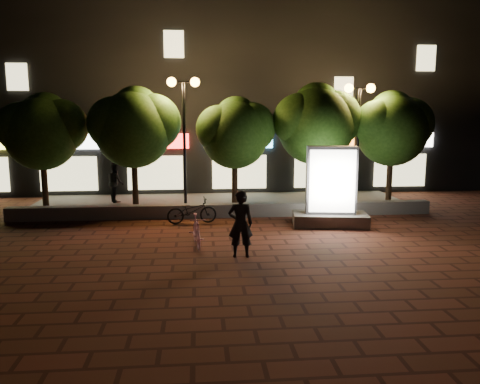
{
  "coord_description": "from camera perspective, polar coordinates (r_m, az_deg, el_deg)",
  "views": [
    {
      "loc": [
        -0.98,
        -13.58,
        3.9
      ],
      "look_at": [
        0.37,
        1.5,
        1.37
      ],
      "focal_mm": 35.41,
      "sensor_mm": 36.0,
      "label": 1
    }
  ],
  "objects": [
    {
      "name": "tree_right",
      "position": [
        19.65,
        9.25,
        8.4
      ],
      "size": [
        3.72,
        3.1,
        5.07
      ],
      "color": "black",
      "rests_on": "sidewalk"
    },
    {
      "name": "tree_far_right",
      "position": [
        20.68,
        17.92,
        7.57
      ],
      "size": [
        3.48,
        2.9,
        4.76
      ],
      "color": "black",
      "rests_on": "sidewalk"
    },
    {
      "name": "ad_kiosk",
      "position": [
        16.77,
        10.88,
        -0.21
      ],
      "size": [
        2.73,
        1.65,
        2.78
      ],
      "color": "#615F5A",
      "rests_on": "ground"
    },
    {
      "name": "building_block",
      "position": [
        26.61,
        -3.07,
        11.84
      ],
      "size": [
        28.0,
        8.12,
        11.3
      ],
      "color": "black",
      "rests_on": "ground"
    },
    {
      "name": "pedestrian",
      "position": [
        21.17,
        -14.74,
        1.13
      ],
      "size": [
        0.91,
        1.02,
        1.71
      ],
      "primitive_type": "imported",
      "rotation": [
        0.0,
        0.0,
        1.96
      ],
      "color": "black",
      "rests_on": "sidewalk"
    },
    {
      "name": "scooter_pink",
      "position": [
        14.03,
        -5.26,
        -4.69
      ],
      "size": [
        0.62,
        1.61,
        0.94
      ],
      "primitive_type": "imported",
      "rotation": [
        0.0,
        0.0,
        0.12
      ],
      "color": "pink",
      "rests_on": "ground"
    },
    {
      "name": "retaining_wall",
      "position": [
        17.98,
        -1.87,
        -2.22
      ],
      "size": [
        16.0,
        0.45,
        0.5
      ],
      "primitive_type": "cube",
      "color": "#615F5A",
      "rests_on": "ground"
    },
    {
      "name": "street_lamp_right",
      "position": [
        19.87,
        14.12,
        9.19
      ],
      "size": [
        1.26,
        0.36,
        4.98
      ],
      "color": "black",
      "rests_on": "sidewalk"
    },
    {
      "name": "ground",
      "position": [
        14.16,
        -0.94,
        -6.49
      ],
      "size": [
        80.0,
        80.0,
        0.0
      ],
      "primitive_type": "plane",
      "color": "#512419",
      "rests_on": "ground"
    },
    {
      "name": "scooter_parked",
      "position": [
        16.93,
        -5.82,
        -2.26
      ],
      "size": [
        1.84,
        0.87,
        0.93
      ],
      "primitive_type": "imported",
      "rotation": [
        0.0,
        0.0,
        1.72
      ],
      "color": "black",
      "rests_on": "ground"
    },
    {
      "name": "tree_far_left",
      "position": [
        19.97,
        -22.67,
        7.02
      ],
      "size": [
        3.36,
        2.8,
        4.63
      ],
      "color": "black",
      "rests_on": "sidewalk"
    },
    {
      "name": "tree_mid",
      "position": [
        19.12,
        -0.51,
        7.44
      ],
      "size": [
        3.24,
        2.7,
        4.5
      ],
      "color": "black",
      "rests_on": "sidewalk"
    },
    {
      "name": "tree_left",
      "position": [
        19.21,
        -12.59,
        7.91
      ],
      "size": [
        3.6,
        3.0,
        4.89
      ],
      "color": "black",
      "rests_on": "sidewalk"
    },
    {
      "name": "street_lamp_left",
      "position": [
        18.79,
        -6.79,
        9.82
      ],
      "size": [
        1.26,
        0.36,
        5.18
      ],
      "color": "black",
      "rests_on": "sidewalk"
    },
    {
      "name": "sidewalk",
      "position": [
        20.47,
        -2.27,
        -1.38
      ],
      "size": [
        16.0,
        5.0,
        0.08
      ],
      "primitive_type": "cube",
      "color": "#615F5A",
      "rests_on": "ground"
    },
    {
      "name": "rider",
      "position": [
        12.87,
        0.06,
        -3.86
      ],
      "size": [
        0.68,
        0.45,
        1.85
      ],
      "primitive_type": "imported",
      "rotation": [
        0.0,
        0.0,
        3.12
      ],
      "color": "black",
      "rests_on": "ground"
    }
  ]
}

